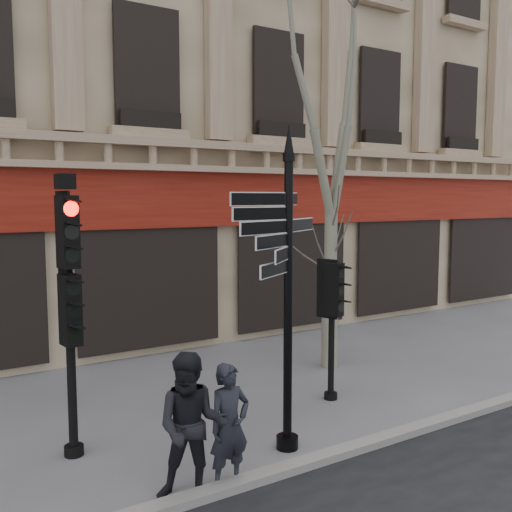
# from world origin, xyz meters

# --- Properties ---
(ground) EXTENTS (80.00, 80.00, 0.00)m
(ground) POSITION_xyz_m (0.00, 0.00, 0.00)
(ground) COLOR slate
(ground) RESTS_ON ground
(kerb) EXTENTS (80.00, 0.25, 0.12)m
(kerb) POSITION_xyz_m (0.00, -1.40, 0.06)
(kerb) COLOR gray
(kerb) RESTS_ON ground
(building) EXTENTS (28.00, 15.52, 18.00)m
(building) POSITION_xyz_m (0.00, 12.48, 8.99)
(building) COLOR tan
(building) RESTS_ON ground
(fingerpost) EXTENTS (2.53, 2.53, 4.66)m
(fingerpost) POSITION_xyz_m (-0.21, -0.78, 3.13)
(fingerpost) COLOR black
(fingerpost) RESTS_ON ground
(traffic_signal_main) EXTENTS (0.47, 0.36, 3.96)m
(traffic_signal_main) POSITION_xyz_m (-2.90, 0.65, 2.50)
(traffic_signal_main) COLOR black
(traffic_signal_main) RESTS_ON ground
(traffic_signal_secondary) EXTENTS (0.49, 0.42, 2.49)m
(traffic_signal_secondary) POSITION_xyz_m (1.64, 0.46, 1.74)
(traffic_signal_secondary) COLOR black
(traffic_signal_secondary) RESTS_ON ground
(plane_tree) EXTENTS (3.09, 3.09, 8.21)m
(plane_tree) POSITION_xyz_m (2.89, 2.02, 5.76)
(plane_tree) COLOR #9B987F
(plane_tree) RESTS_ON ground
(pedestrian_a) EXTENTS (0.61, 0.43, 1.59)m
(pedestrian_a) POSITION_xyz_m (-1.47, -1.30, 0.80)
(pedestrian_a) COLOR black
(pedestrian_a) RESTS_ON ground
(pedestrian_b) EXTENTS (1.10, 1.03, 1.81)m
(pedestrian_b) POSITION_xyz_m (-1.99, -1.30, 0.90)
(pedestrian_b) COLOR black
(pedestrian_b) RESTS_ON ground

